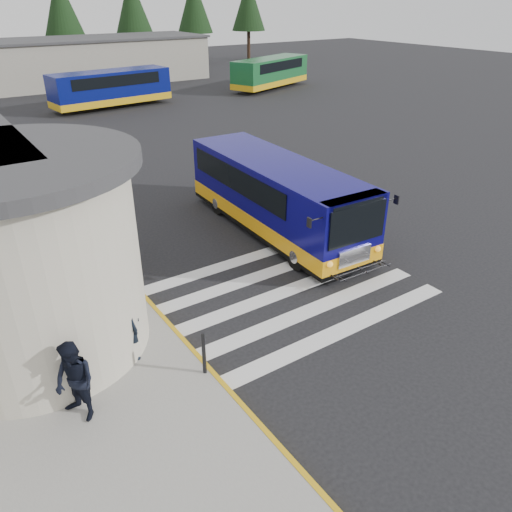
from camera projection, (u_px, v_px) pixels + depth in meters
ground at (279, 277)px, 15.72m from camera, size 140.00×140.00×0.00m
curb_strip at (110, 259)px, 16.59m from camera, size 0.12×34.00×0.16m
crosswalk at (282, 293)px, 14.88m from camera, size 8.00×5.35×0.01m
depot_building at (71, 62)px, 48.45m from camera, size 26.40×8.40×4.20m
tree_line at (44, 6)px, 52.27m from camera, size 58.40×4.40×10.00m
transit_bus at (276, 199)px, 18.26m from camera, size 3.43×9.51×2.65m
pedestrian_a at (130, 325)px, 11.66m from camera, size 0.50×0.70×1.79m
pedestrian_b at (75, 382)px, 9.92m from camera, size 0.99×1.09×1.83m
bollard at (204, 353)px, 11.28m from camera, size 0.09×0.09×1.12m
far_bus_a at (111, 87)px, 38.52m from camera, size 9.38×3.52×2.36m
far_bus_b at (271, 72)px, 46.41m from camera, size 9.41×5.55×2.35m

